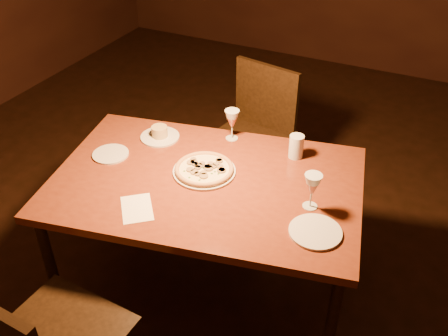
% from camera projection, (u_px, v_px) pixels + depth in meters
% --- Properties ---
extents(floor, '(7.00, 7.00, 0.00)m').
position_uv_depth(floor, '(245.00, 320.00, 2.64)').
color(floor, black).
rests_on(floor, ground).
extents(dining_table, '(1.60, 1.20, 0.78)m').
position_uv_depth(dining_table, '(206.00, 191.00, 2.40)').
color(dining_table, maroon).
rests_on(dining_table, floor).
extents(chair_far, '(0.53, 0.53, 0.94)m').
position_uv_depth(chair_far, '(253.00, 131.00, 3.19)').
color(chair_far, black).
rests_on(chair_far, floor).
extents(pizza_plate, '(0.30, 0.30, 0.03)m').
position_uv_depth(pizza_plate, '(204.00, 169.00, 2.40)').
color(pizza_plate, silver).
rests_on(pizza_plate, dining_table).
extents(ramekin_saucer, '(0.21, 0.21, 0.07)m').
position_uv_depth(ramekin_saucer, '(160.00, 134.00, 2.65)').
color(ramekin_saucer, silver).
rests_on(ramekin_saucer, dining_table).
extents(wine_glass_far, '(0.08, 0.08, 0.17)m').
position_uv_depth(wine_glass_far, '(232.00, 125.00, 2.61)').
color(wine_glass_far, '#B75E4C').
rests_on(wine_glass_far, dining_table).
extents(wine_glass_right, '(0.08, 0.08, 0.17)m').
position_uv_depth(wine_glass_right, '(312.00, 191.00, 2.15)').
color(wine_glass_right, '#B75E4C').
rests_on(wine_glass_right, dining_table).
extents(water_tumbler, '(0.07, 0.07, 0.12)m').
position_uv_depth(water_tumbler, '(296.00, 146.00, 2.48)').
color(water_tumbler, silver).
rests_on(water_tumbler, dining_table).
extents(side_plate_left, '(0.18, 0.18, 0.01)m').
position_uv_depth(side_plate_left, '(111.00, 154.00, 2.53)').
color(side_plate_left, silver).
rests_on(side_plate_left, dining_table).
extents(side_plate_near, '(0.22, 0.22, 0.01)m').
position_uv_depth(side_plate_near, '(315.00, 232.00, 2.06)').
color(side_plate_near, silver).
rests_on(side_plate_near, dining_table).
extents(menu_card, '(0.22, 0.23, 0.00)m').
position_uv_depth(menu_card, '(137.00, 208.00, 2.18)').
color(menu_card, white).
rests_on(menu_card, dining_table).
extents(pendant_light, '(0.12, 0.12, 0.12)m').
position_uv_depth(pendant_light, '(202.00, 16.00, 1.91)').
color(pendant_light, '#FF9B47').
rests_on(pendant_light, ceiling).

